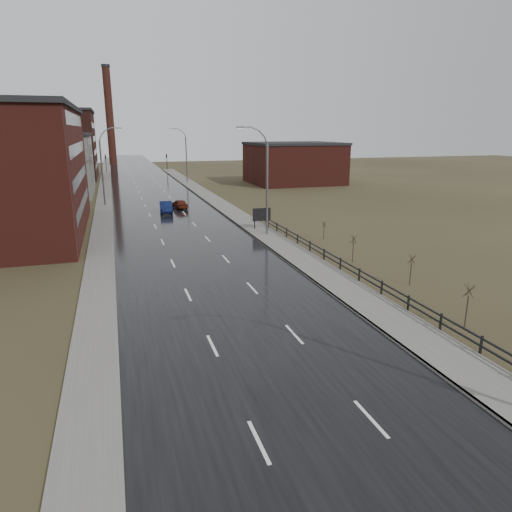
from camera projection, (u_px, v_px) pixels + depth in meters
road at (161, 205)px, 68.68m from camera, size 14.00×300.00×0.06m
sidewalk_right at (268, 237)px, 48.13m from camera, size 3.20×180.00×0.18m
curb_right at (254, 238)px, 47.69m from camera, size 0.16×180.00×0.18m
sidewalk_left at (104, 208)px, 66.32m from camera, size 2.40×260.00×0.12m
warehouse_mid at (43, 164)px, 78.69m from camera, size 16.32×20.40×10.50m
warehouse_far at (35, 145)px, 104.20m from camera, size 26.52×24.48×15.50m
building_right at (294, 163)px, 96.49m from camera, size 18.36×16.32×8.50m
smokestack at (110, 115)px, 145.66m from camera, size 2.70×2.70×30.70m
streetlight_right_mid at (264, 181)px, 47.49m from camera, size 3.36×0.28×11.35m
streetlight_left at (104, 166)px, 66.77m from camera, size 3.36×0.28×11.35m
streetlight_right_far at (185, 155)px, 97.18m from camera, size 3.36×0.28×11.35m
guardrail at (364, 276)px, 33.09m from camera, size 0.10×53.05×1.10m
shrub_c at (467, 305)px, 25.83m from camera, size 0.61×0.65×2.60m
shrub_d at (411, 269)px, 33.07m from camera, size 0.54×0.57×2.28m
shrub_e at (353, 248)px, 38.92m from camera, size 0.56×0.59×2.35m
shrub_f at (324, 230)px, 47.16m from camera, size 0.45×0.47×1.87m
billboard at (262, 215)px, 51.33m from camera, size 2.12×0.17×2.51m
traffic_light_left at (105, 155)px, 120.38m from camera, size 0.58×2.73×5.30m
traffic_light_right at (166, 154)px, 124.97m from camera, size 0.58×2.73×5.30m
car_near at (166, 207)px, 62.15m from camera, size 1.97×4.79×1.54m
car_far at (180, 204)px, 65.55m from camera, size 2.08×4.10×1.34m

